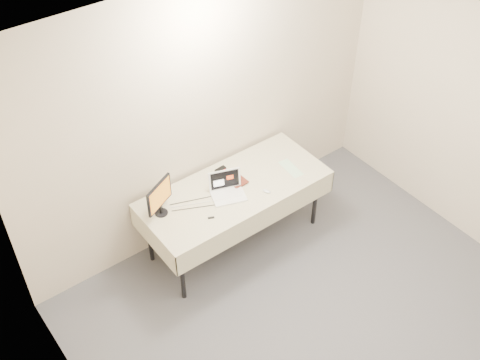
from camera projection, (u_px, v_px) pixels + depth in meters
back_wall at (205, 113)px, 5.63m from camera, size 4.00×0.10×2.70m
table at (235, 192)px, 5.81m from camera, size 1.86×0.81×0.74m
laptop at (227, 189)px, 5.67m from camera, size 0.38×0.35×0.22m
monitor at (159, 196)px, 5.37m from camera, size 0.32×0.17×0.36m
book at (229, 176)px, 5.73m from camera, size 0.16×0.03×0.22m
alarm_clock at (220, 170)px, 5.92m from camera, size 0.12×0.06×0.05m
clicker at (267, 191)px, 5.72m from camera, size 0.07×0.10×0.02m
paper_form at (291, 168)px, 5.98m from camera, size 0.14×0.30×0.00m
usb_dongle at (211, 218)px, 5.46m from camera, size 0.06×0.04×0.01m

